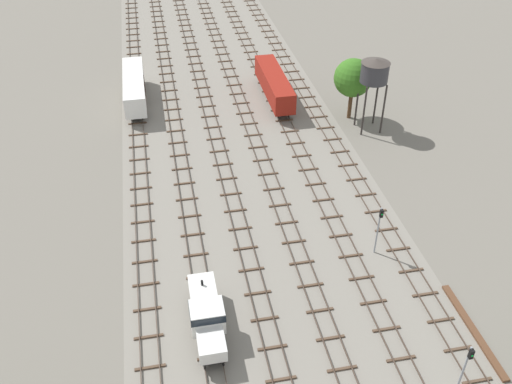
# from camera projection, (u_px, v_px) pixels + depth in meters

# --- Properties ---
(ground_plane) EXTENTS (480.00, 480.00, 0.00)m
(ground_plane) POSITION_uv_depth(u_px,v_px,m) (227.00, 114.00, 75.91)
(ground_plane) COLOR slate
(ballast_bed) EXTENTS (28.13, 176.00, 0.01)m
(ballast_bed) POSITION_uv_depth(u_px,v_px,m) (227.00, 114.00, 75.91)
(ballast_bed) COLOR gray
(ballast_bed) RESTS_ON ground
(track_far_left) EXTENTS (2.40, 126.00, 0.29)m
(track_far_left) POSITION_uv_depth(u_px,v_px,m) (137.00, 117.00, 74.73)
(track_far_left) COLOR #47382D
(track_far_left) RESTS_ON ground
(track_left) EXTENTS (2.40, 126.00, 0.29)m
(track_left) POSITION_uv_depth(u_px,v_px,m) (173.00, 114.00, 75.49)
(track_left) COLOR #47382D
(track_left) RESTS_ON ground
(track_centre_left) EXTENTS (2.40, 126.00, 0.29)m
(track_centre_left) POSITION_uv_depth(u_px,v_px,m) (208.00, 111.00, 76.24)
(track_centre_left) COLOR #47382D
(track_centre_left) RESTS_ON ground
(track_centre) EXTENTS (2.40, 126.00, 0.29)m
(track_centre) POSITION_uv_depth(u_px,v_px,m) (243.00, 108.00, 77.00)
(track_centre) COLOR #47382D
(track_centre) RESTS_ON ground
(track_centre_right) EXTENTS (2.40, 126.00, 0.29)m
(track_centre_right) POSITION_uv_depth(u_px,v_px,m) (277.00, 105.00, 77.75)
(track_centre_right) COLOR #47382D
(track_centre_right) RESTS_ON ground
(track_right) EXTENTS (2.40, 126.00, 0.29)m
(track_right) POSITION_uv_depth(u_px,v_px,m) (310.00, 101.00, 78.51)
(track_right) COLOR #47382D
(track_right) RESTS_ON ground
(shunter_loco_left_nearest) EXTENTS (2.74, 8.46, 3.10)m
(shunter_loco_left_nearest) POSITION_uv_depth(u_px,v_px,m) (207.00, 315.00, 44.48)
(shunter_loco_left_nearest) COLOR white
(shunter_loco_left_nearest) RESTS_ON ground
(freight_boxcar_centre_right_near) EXTENTS (2.87, 14.00, 3.60)m
(freight_boxcar_centre_right_near) POSITION_uv_depth(u_px,v_px,m) (274.00, 84.00, 77.85)
(freight_boxcar_centre_right_near) COLOR maroon
(freight_boxcar_centre_right_near) RESTS_ON ground
(freight_boxcar_far_left_mid) EXTENTS (2.87, 14.00, 3.60)m
(freight_boxcar_far_left_mid) POSITION_uv_depth(u_px,v_px,m) (134.00, 86.00, 77.13)
(freight_boxcar_far_left_mid) COLOR white
(freight_boxcar_far_left_mid) RESTS_ON ground
(water_tower) EXTENTS (3.60, 3.60, 9.65)m
(water_tower) POSITION_uv_depth(u_px,v_px,m) (375.00, 72.00, 67.85)
(water_tower) COLOR #2D2826
(water_tower) RESTS_ON ground
(signal_post_nearest) EXTENTS (0.28, 0.47, 5.83)m
(signal_post_nearest) POSITION_uv_depth(u_px,v_px,m) (465.00, 368.00, 38.49)
(signal_post_nearest) COLOR gray
(signal_post_nearest) RESTS_ON ground
(signal_post_near) EXTENTS (0.28, 0.47, 5.38)m
(signal_post_near) POSITION_uv_depth(u_px,v_px,m) (379.00, 225.00, 51.34)
(signal_post_near) COLOR gray
(signal_post_near) RESTS_ON ground
(lineside_tree_1) EXTENTS (4.99, 4.99, 8.28)m
(lineside_tree_1) POSITION_uv_depth(u_px,v_px,m) (353.00, 78.00, 71.61)
(lineside_tree_1) COLOR #4C331E
(lineside_tree_1) RESTS_ON ground
(spare_rail_bundle) EXTENTS (0.60, 10.00, 0.24)m
(spare_rail_bundle) POSITION_uv_depth(u_px,v_px,m) (473.00, 330.00, 45.66)
(spare_rail_bundle) COLOR brown
(spare_rail_bundle) RESTS_ON ground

